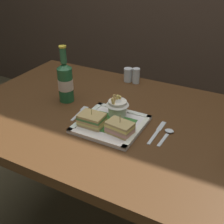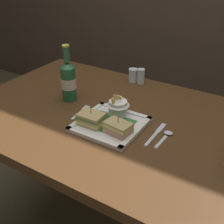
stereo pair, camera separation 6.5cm
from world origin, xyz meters
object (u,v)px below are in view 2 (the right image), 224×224
(fries_cup, at_px, (118,106))
(knife, at_px, (156,133))
(pepper_shaker, at_px, (141,77))
(square_plate, at_px, (110,124))
(sandwich_half_right, at_px, (118,128))
(beer_bottle, at_px, (68,80))
(spoon, at_px, (167,135))
(fork, at_px, (81,111))
(dining_table, at_px, (114,142))
(sandwich_half_left, at_px, (91,119))
(salt_shaker, at_px, (133,76))

(fries_cup, bearing_deg, knife, -7.98)
(pepper_shaker, bearing_deg, square_plate, -79.24)
(sandwich_half_right, distance_m, beer_bottle, 0.38)
(square_plate, distance_m, sandwich_half_right, 0.08)
(square_plate, xyz_separation_m, spoon, (0.22, 0.05, -0.00))
(fork, bearing_deg, knife, 2.68)
(beer_bottle, bearing_deg, dining_table, -4.84)
(sandwich_half_left, bearing_deg, dining_table, 74.99)
(sandwich_half_left, xyz_separation_m, beer_bottle, (-0.22, 0.14, 0.06))
(dining_table, bearing_deg, sandwich_half_left, -105.01)
(square_plate, bearing_deg, fries_cup, 97.37)
(sandwich_half_left, xyz_separation_m, fork, (-0.10, 0.07, -0.03))
(knife, height_order, pepper_shaker, pepper_shaker)
(dining_table, height_order, fries_cup, fries_cup)
(sandwich_half_right, relative_size, beer_bottle, 0.41)
(beer_bottle, xyz_separation_m, salt_shaker, (0.16, 0.33, -0.07))
(knife, bearing_deg, sandwich_half_left, -159.89)
(fries_cup, bearing_deg, dining_table, 170.44)
(sandwich_half_left, height_order, fries_cup, fries_cup)
(sandwich_half_left, bearing_deg, sandwich_half_right, 0.00)
(spoon, xyz_separation_m, salt_shaker, (-0.35, 0.38, 0.03))
(fork, relative_size, pepper_shaker, 1.63)
(beer_bottle, bearing_deg, salt_shaker, 64.86)
(fork, relative_size, spoon, 1.06)
(square_plate, relative_size, knife, 1.46)
(beer_bottle, relative_size, spoon, 2.12)
(salt_shaker, relative_size, pepper_shaker, 0.90)
(dining_table, xyz_separation_m, salt_shaker, (-0.10, 0.36, 0.17))
(dining_table, relative_size, fork, 10.21)
(fries_cup, bearing_deg, square_plate, -82.63)
(knife, xyz_separation_m, spoon, (0.04, 0.00, 0.00))
(square_plate, bearing_deg, knife, 14.21)
(sandwich_half_left, xyz_separation_m, sandwich_half_right, (0.12, 0.00, -0.00))
(dining_table, height_order, square_plate, square_plate)
(square_plate, xyz_separation_m, beer_bottle, (-0.28, 0.10, 0.09))
(fork, bearing_deg, sandwich_half_left, -34.88)
(square_plate, xyz_separation_m, fries_cup, (-0.01, 0.07, 0.05))
(salt_shaker, bearing_deg, square_plate, -73.48)
(salt_shaker, bearing_deg, sandwich_half_left, -82.06)
(sandwich_half_right, bearing_deg, fork, 162.32)
(knife, distance_m, salt_shaker, 0.50)
(fork, xyz_separation_m, knife, (0.35, 0.02, -0.00))
(sandwich_half_right, distance_m, fries_cup, 0.14)
(beer_bottle, xyz_separation_m, spoon, (0.51, -0.05, -0.09))
(square_plate, height_order, sandwich_half_left, sandwich_half_left)
(dining_table, distance_m, spoon, 0.29)
(fries_cup, height_order, beer_bottle, beer_bottle)
(dining_table, height_order, fork, fork)
(square_plate, relative_size, fork, 1.94)
(spoon, relative_size, salt_shaker, 1.71)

